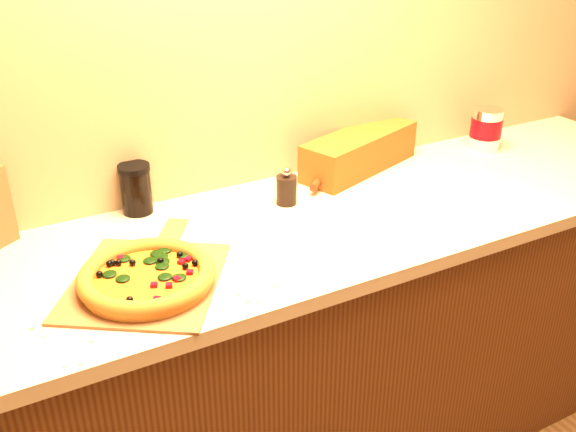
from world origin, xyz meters
The scene contains 9 objects.
cabinet centered at (0.00, 1.43, 0.43)m, with size 2.80×0.65×0.86m, color #48200F.
countertop centered at (0.00, 1.43, 0.88)m, with size 2.84×0.68×0.04m, color beige.
pizza_peel centered at (-0.47, 1.34, 0.90)m, with size 0.50×0.54×0.01m.
pizza centered at (-0.48, 1.31, 0.93)m, with size 0.32×0.32×0.05m.
pepper_grinder centered at (0.02, 1.56, 0.95)m, with size 0.06×0.06×0.12m.
rolling_pin centered at (0.27, 1.70, 0.93)m, with size 0.33×0.30×0.06m.
coffee_canister centered at (0.86, 1.61, 0.98)m, with size 0.11×0.11×0.15m.
bread_bag centered at (0.36, 1.68, 0.96)m, with size 0.46×0.15×0.13m, color brown.
dark_jar centered at (-0.39, 1.71, 0.97)m, with size 0.09×0.09×0.15m.
Camera 1 is at (-0.80, 0.03, 1.74)m, focal length 40.00 mm.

